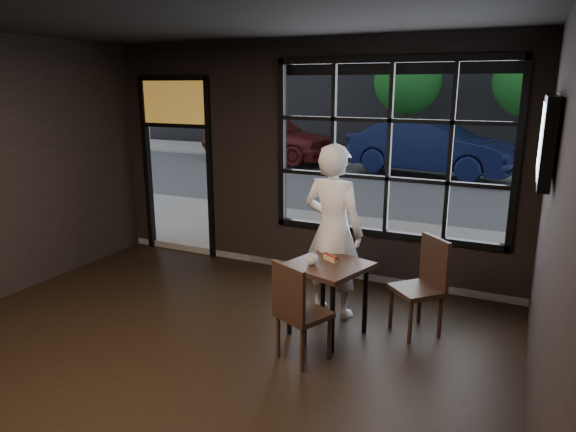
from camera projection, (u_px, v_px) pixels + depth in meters
The scene contains 16 objects.
floor at pixel (136, 401), 4.36m from camera, with size 6.00×7.00×0.02m, color black.
wall_right at pixel (554, 278), 2.72m from camera, with size 0.04×7.00×3.20m, color black.
window_frame at pixel (389, 150), 6.48m from camera, with size 3.06×0.12×2.28m, color black.
stained_transom at pixel (174, 102), 7.71m from camera, with size 1.20×0.06×0.70m, color orange.
street_asphalt at pixel (468, 140), 25.40m from camera, with size 60.00×41.00×0.04m, color #545456.
cafe_table at pixel (327, 299), 5.44m from camera, with size 0.74×0.74×0.80m, color black.
chair_near at pixel (304, 311), 4.91m from camera, with size 0.43×0.43×1.00m, color black.
chair_window at pixel (417, 287), 5.42m from camera, with size 0.46×0.46×1.05m, color black.
man at pixel (333, 231), 5.79m from camera, with size 0.73×0.48×1.99m, color white.
hotdog at pixel (331, 258), 5.42m from camera, with size 0.20×0.08×0.06m, color tan, non-canonical shape.
cup at pixel (312, 260), 5.29m from camera, with size 0.12×0.12×0.10m, color silver.
tv at pixel (547, 139), 4.12m from camera, with size 0.13×1.17×0.68m, color black.
navy_car at pixel (431, 147), 14.61m from camera, with size 1.64×4.69×1.55m, color black.
maroon_car at pixel (268, 136), 17.47m from camera, with size 1.91×4.75×1.62m, color #581917.
tree_left at pixel (408, 81), 17.44m from camera, with size 2.27×2.27×3.88m.
tree_right at pixel (531, 81), 15.85m from camera, with size 2.26×2.26×3.85m.
Camera 1 is at (2.81, -2.92, 2.59)m, focal length 32.00 mm.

